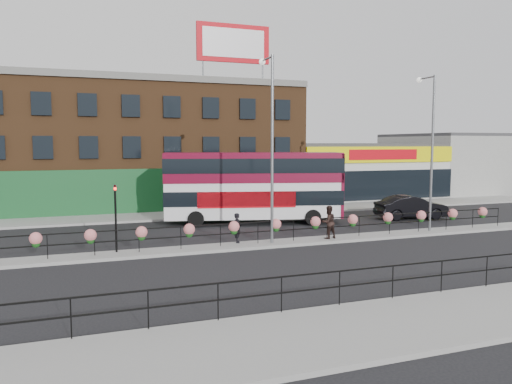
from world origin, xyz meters
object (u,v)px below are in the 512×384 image
object	(u,v)px
pedestrian_a	(238,228)
lamp_column_west	(270,133)
lamp_column_east	(430,139)
pedestrian_b	(328,222)
double_decker_bus	(254,180)
car	(411,207)

from	to	relation	value
pedestrian_a	lamp_column_west	xyz separation A→B (m)	(1.65, -0.40, 4.91)
lamp_column_east	pedestrian_a	bearing A→B (deg)	178.61
pedestrian_b	lamp_column_east	size ratio (longest dim) A/B	0.20
lamp_column_west	lamp_column_east	xyz separation A→B (m)	(10.09, 0.12, -0.30)
lamp_column_east	lamp_column_west	bearing A→B (deg)	-179.32
double_decker_bus	pedestrian_a	world-z (taller)	double_decker_bus
car	pedestrian_a	bearing A→B (deg)	116.96
car	lamp_column_east	size ratio (longest dim) A/B	0.57
double_decker_bus	car	distance (m)	11.38
double_decker_bus	pedestrian_b	distance (m)	7.57
lamp_column_east	double_decker_bus	bearing A→B (deg)	141.08
pedestrian_a	lamp_column_east	size ratio (longest dim) A/B	0.17
pedestrian_a	lamp_column_west	world-z (taller)	lamp_column_west
pedestrian_b	lamp_column_west	size ratio (longest dim) A/B	0.19
pedestrian_b	lamp_column_east	distance (m)	8.14
car	lamp_column_west	size ratio (longest dim) A/B	0.54
pedestrian_b	car	bearing A→B (deg)	-159.71
double_decker_bus	car	bearing A→B (deg)	-10.40
car	lamp_column_east	world-z (taller)	lamp_column_east
pedestrian_a	lamp_column_west	size ratio (longest dim) A/B	0.16
pedestrian_a	pedestrian_b	world-z (taller)	pedestrian_b
pedestrian_b	lamp_column_west	distance (m)	5.82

